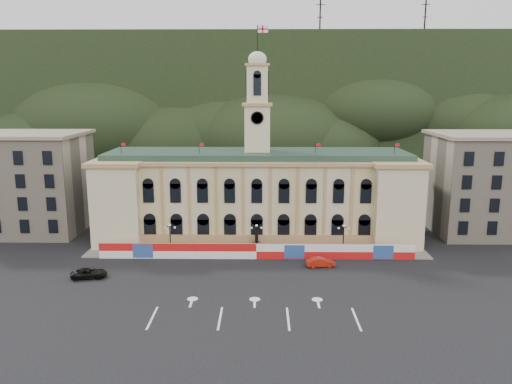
{
  "coord_description": "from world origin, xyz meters",
  "views": [
    {
      "loc": [
        0.98,
        -60.29,
        26.39
      ],
      "look_at": [
        -0.1,
        18.0,
        10.23
      ],
      "focal_mm": 35.0,
      "sensor_mm": 36.0,
      "label": 1
    }
  ],
  "objects_px": {
    "lamp_center": "(257,237)",
    "statue": "(257,246)",
    "black_suv": "(89,273)",
    "red_sedan": "(321,262)"
  },
  "relations": [
    {
      "from": "red_sedan",
      "to": "black_suv",
      "type": "xyz_separation_m",
      "value": [
        -33.54,
        -5.08,
        -0.03
      ]
    },
    {
      "from": "lamp_center",
      "to": "black_suv",
      "type": "bearing_deg",
      "value": -156.33
    },
    {
      "from": "lamp_center",
      "to": "statue",
      "type": "bearing_deg",
      "value": 90.0
    },
    {
      "from": "statue",
      "to": "red_sedan",
      "type": "height_order",
      "value": "statue"
    },
    {
      "from": "black_suv",
      "to": "statue",
      "type": "bearing_deg",
      "value": -75.39
    },
    {
      "from": "statue",
      "to": "black_suv",
      "type": "bearing_deg",
      "value": -154.34
    },
    {
      "from": "statue",
      "to": "black_suv",
      "type": "distance_m",
      "value": 26.37
    },
    {
      "from": "red_sedan",
      "to": "black_suv",
      "type": "distance_m",
      "value": 33.93
    },
    {
      "from": "statue",
      "to": "lamp_center",
      "type": "relative_size",
      "value": 0.72
    },
    {
      "from": "lamp_center",
      "to": "black_suv",
      "type": "relative_size",
      "value": 0.97
    }
  ]
}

